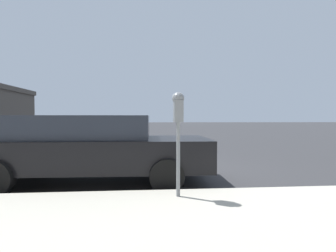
{
  "coord_description": "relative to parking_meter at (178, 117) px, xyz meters",
  "views": [
    {
      "loc": [
        -6.65,
        0.31,
        1.36
      ],
      "look_at": [
        -2.59,
        -0.04,
        1.25
      ],
      "focal_mm": 28.0,
      "sensor_mm": 36.0,
      "label": 1
    }
  ],
  "objects": [
    {
      "name": "parking_meter",
      "position": [
        0.0,
        0.0,
        0.0
      ],
      "size": [
        0.21,
        0.19,
        1.63
      ],
      "color": "gray",
      "rests_on": "sidewalk"
    },
    {
      "name": "ground_plane",
      "position": [
        2.6,
        0.2,
        -1.4
      ],
      "size": [
        220.0,
        220.0,
        0.0
      ],
      "primitive_type": "plane",
      "color": "#333335"
    },
    {
      "name": "car_black",
      "position": [
        1.66,
        1.66,
        -0.63
      ],
      "size": [
        2.18,
        4.92,
        1.43
      ],
      "rotation": [
        0.0,
        0.0,
        3.11
      ],
      "color": "black",
      "rests_on": "ground_plane"
    }
  ]
}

